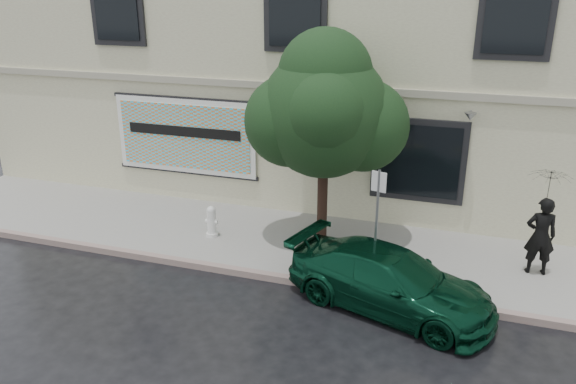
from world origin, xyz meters
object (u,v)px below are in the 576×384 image
(car, at_px, (390,281))
(fire_hydrant, at_px, (212,221))
(pedestrian, at_px, (540,236))
(street_tree, at_px, (324,114))

(car, relative_size, fire_hydrant, 5.26)
(car, distance_m, pedestrian, 3.59)
(pedestrian, height_order, fire_hydrant, pedestrian)
(pedestrian, relative_size, street_tree, 0.38)
(car, xyz_separation_m, street_tree, (-1.98, 2.28, 2.69))
(car, relative_size, pedestrian, 2.37)
(car, bearing_deg, street_tree, 58.37)
(street_tree, relative_size, fire_hydrant, 5.88)
(car, height_order, pedestrian, pedestrian)
(car, height_order, street_tree, street_tree)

